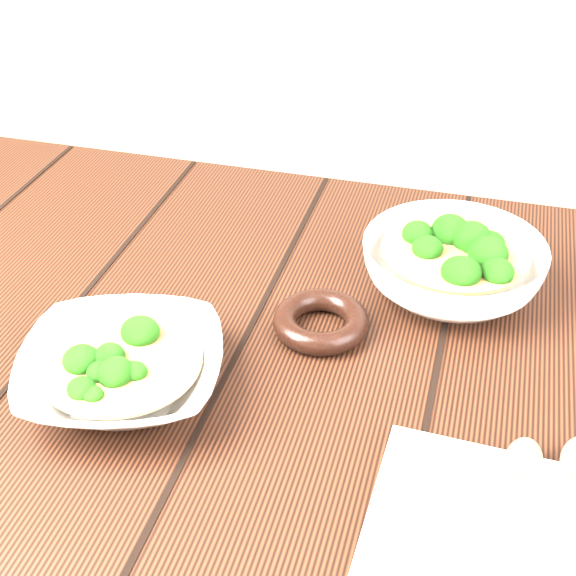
# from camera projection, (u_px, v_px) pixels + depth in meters

# --- Properties ---
(table) EXTENTS (1.20, 0.80, 0.75)m
(table) POSITION_uv_depth(u_px,v_px,m) (260.00, 437.00, 0.89)
(table) COLOR #351B0F
(table) RESTS_ON ground
(soup_bowl_front) EXTENTS (0.24, 0.24, 0.05)m
(soup_bowl_front) POSITION_uv_depth(u_px,v_px,m) (122.00, 370.00, 0.76)
(soup_bowl_front) COLOR silver
(soup_bowl_front) RESTS_ON table
(soup_bowl_back) EXTENTS (0.24, 0.24, 0.07)m
(soup_bowl_back) POSITION_uv_depth(u_px,v_px,m) (452.00, 266.00, 0.89)
(soup_bowl_back) COLOR silver
(soup_bowl_back) RESTS_ON table
(trivet) EXTENTS (0.10, 0.10, 0.02)m
(trivet) POSITION_uv_depth(u_px,v_px,m) (321.00, 321.00, 0.84)
(trivet) COLOR black
(trivet) RESTS_ON table
(napkin) EXTENTS (0.25, 0.21, 0.01)m
(napkin) POSITION_uv_depth(u_px,v_px,m) (523.00, 555.00, 0.61)
(napkin) COLOR beige
(napkin) RESTS_ON table
(spoon_left) EXTENTS (0.04, 0.20, 0.01)m
(spoon_left) POSITION_uv_depth(u_px,v_px,m) (516.00, 495.00, 0.65)
(spoon_left) COLOR #B0AA9B
(spoon_left) RESTS_ON napkin
(spoon_right) EXTENTS (0.06, 0.20, 0.01)m
(spoon_right) POSITION_uv_depth(u_px,v_px,m) (572.00, 493.00, 0.65)
(spoon_right) COLOR #B0AA9B
(spoon_right) RESTS_ON napkin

